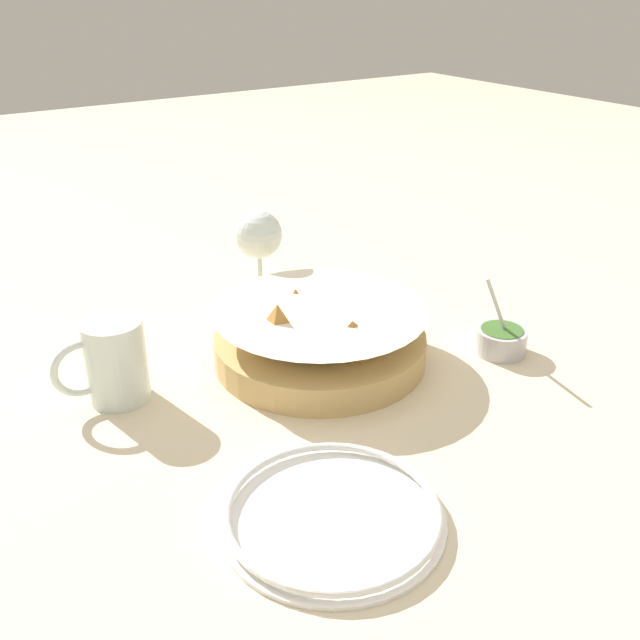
{
  "coord_description": "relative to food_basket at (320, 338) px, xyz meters",
  "views": [
    {
      "loc": [
        0.4,
        0.66,
        0.45
      ],
      "look_at": [
        -0.04,
        -0.01,
        0.06
      ],
      "focal_mm": 40.0,
      "sensor_mm": 36.0,
      "label": 1
    }
  ],
  "objects": [
    {
      "name": "sauce_cup",
      "position": [
        -0.21,
        0.11,
        -0.01
      ],
      "size": [
        0.07,
        0.07,
        0.11
      ],
      "color": "#B7B7BC",
      "rests_on": "ground_plane"
    },
    {
      "name": "beer_mug",
      "position": [
        0.25,
        -0.06,
        0.01
      ],
      "size": [
        0.11,
        0.07,
        0.1
      ],
      "color": "silver",
      "rests_on": "ground_plane"
    },
    {
      "name": "food_basket",
      "position": [
        0.0,
        0.0,
        0.0
      ],
      "size": [
        0.27,
        0.27,
        0.09
      ],
      "color": "tan",
      "rests_on": "ground_plane"
    },
    {
      "name": "wine_glass",
      "position": [
        -0.03,
        -0.2,
        0.07
      ],
      "size": [
        0.07,
        0.07,
        0.14
      ],
      "color": "silver",
      "rests_on": "ground_plane"
    },
    {
      "name": "side_plate",
      "position": [
        0.15,
        0.25,
        -0.02
      ],
      "size": [
        0.21,
        0.21,
        0.01
      ],
      "color": "white",
      "rests_on": "ground_plane"
    },
    {
      "name": "ground_plane",
      "position": [
        0.04,
        0.01,
        -0.03
      ],
      "size": [
        4.0,
        4.0,
        0.0
      ],
      "primitive_type": "plane",
      "color": "beige"
    }
  ]
}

